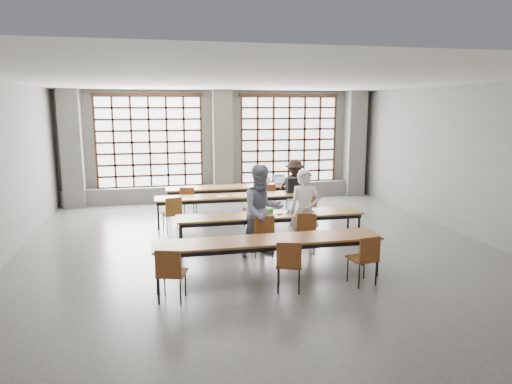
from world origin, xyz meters
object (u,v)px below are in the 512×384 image
plastic_bag (266,180)px  student_female (262,211)px  red_pouch (172,270)px  chair_mid_left (173,211)px  chair_back_left (188,199)px  mouse (313,211)px  chair_near_mid (289,261)px  chair_mid_centre (254,207)px  desk_row_c (271,217)px  backpack (292,185)px  student_back (295,186)px  chair_near_right (365,255)px  desk_row_d (269,243)px  chair_front_right (306,229)px  desk_row_a (236,188)px  chair_near_left (170,270)px  laptop_back (280,182)px  green_box (267,211)px  chair_back_mid (268,196)px  phone (280,214)px  chair_front_left (263,231)px  laptop_front (295,209)px  desk_row_b (233,198)px  chair_mid_right (308,204)px  chair_back_right (296,195)px  student_male (305,211)px

plastic_bag → student_female: bearing=-104.7°
red_pouch → chair_mid_left: bearing=87.6°
chair_back_left → mouse: size_ratio=8.98×
chair_near_mid → chair_mid_left: bearing=113.0°
chair_mid_centre → chair_near_mid: bearing=-94.0°
desk_row_c → backpack: (1.16, 2.26, 0.27)m
chair_mid_centre → student_female: size_ratio=0.47×
chair_near_mid → plastic_bag: plastic_bag is taller
chair_mid_centre → student_back: (1.49, 1.44, 0.23)m
student_back → chair_near_right: bearing=-83.5°
desk_row_d → chair_front_right: chair_front_right is taller
desk_row_a → student_female: 4.03m
chair_near_left → laptop_back: laptop_back is taller
desk_row_a → chair_back_left: 1.56m
chair_mid_centre → green_box: chair_mid_centre is taller
chair_back_mid → phone: 3.04m
student_back → chair_front_left: bearing=-104.8°
chair_near_right → laptop_back: laptop_back is taller
student_female → phone: size_ratio=14.28×
laptop_back → red_pouch: laptop_back is taller
chair_near_mid → laptop_front: bearing=71.0°
student_back → backpack: size_ratio=3.81×
chair_near_mid → student_back: 5.74m
desk_row_b → chair_mid_right: (1.82, -0.63, -0.13)m
student_back → desk_row_d: bearing=-100.9°
laptop_front → plastic_bag: 3.47m
chair_front_right → red_pouch: bearing=-147.9°
chair_near_left → laptop_back: 6.97m
chair_front_left → backpack: bearing=63.1°
desk_row_b → chair_back_right: size_ratio=4.55×
student_male → desk_row_a: bearing=115.9°
chair_back_left → chair_front_right: (2.14, -3.52, 0.00)m
student_female → backpack: 3.13m
desk_row_d → chair_front_left: chair_front_left is taller
chair_near_mid → laptop_front: (0.88, 2.54, 0.25)m
chair_front_right → chair_front_left: bearing=-179.9°
mouse → red_pouch: bearing=-143.2°
desk_row_b → student_back: 2.07m
chair_front_right → student_male: student_male is taller
desk_row_d → chair_back_right: (1.96, 4.71, -0.13)m
chair_mid_right → chair_front_left: size_ratio=1.00×
chair_near_right → student_female: student_female is taller
chair_near_right → red_pouch: (-3.21, 0.08, -0.04)m
chair_near_mid → student_male: bearing=64.9°
chair_mid_right → student_female: (-1.68, -2.08, 0.39)m
chair_mid_left → chair_near_left: bearing=-92.7°
chair_mid_left → desk_row_c: bearing=-38.1°
desk_row_b → desk_row_d: same height
plastic_bag → chair_mid_right: bearing=-72.8°
desk_row_b → chair_back_right: bearing=19.5°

